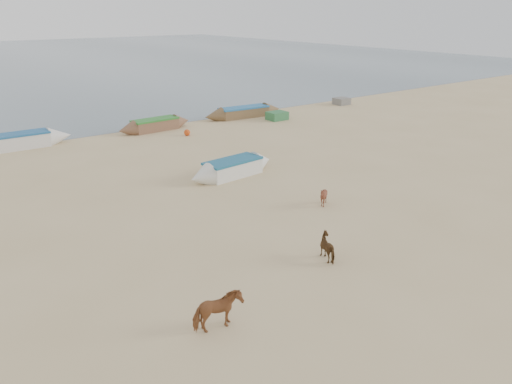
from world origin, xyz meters
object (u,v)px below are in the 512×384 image
calf_front (323,196)px  near_canoe (233,168)px  cow_adult (218,311)px  calf_right (330,247)px

calf_front → near_canoe: bearing=-165.7°
near_canoe → calf_front: bearing=-87.7°
cow_adult → calf_right: 5.56m
cow_adult → calf_right: cow_adult is taller
calf_right → near_canoe: size_ratio=0.17×
cow_adult → calf_right: size_ratio=1.50×
calf_front → calf_right: size_ratio=0.99×
calf_front → near_canoe: 6.03m
cow_adult → calf_front: 10.08m
cow_adult → calf_right: bearing=-70.8°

